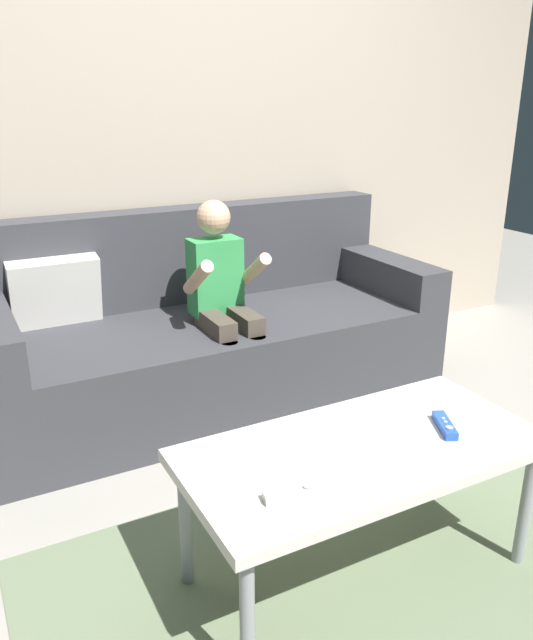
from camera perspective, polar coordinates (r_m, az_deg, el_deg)
ground_plane at (r=2.17m, az=13.08°, el=-19.36°), size 8.54×8.54×0.00m
wall_back at (r=3.14m, az=-6.29°, el=17.75°), size 4.27×0.05×2.50m
couch at (r=2.92m, az=-5.29°, el=-1.50°), size 2.05×0.80×0.86m
person_seated_on_couch at (r=2.68m, az=-3.92°, el=2.08°), size 0.31×0.38×0.94m
coffee_table at (r=1.82m, az=8.75°, el=-12.26°), size 1.02×0.50×0.43m
area_rug at (r=2.05m, az=8.15°, el=-21.56°), size 1.91×1.09×0.01m
game_remote_white_near_edge at (r=1.56m, az=2.36°, el=-15.53°), size 0.14×0.06×0.03m
game_remote_blue_center at (r=1.92m, az=15.91°, el=-9.20°), size 0.09×0.14×0.03m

